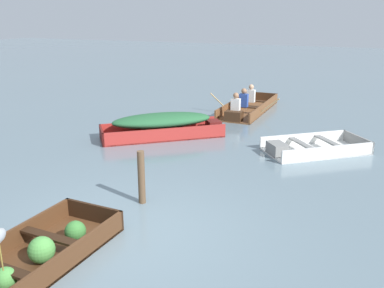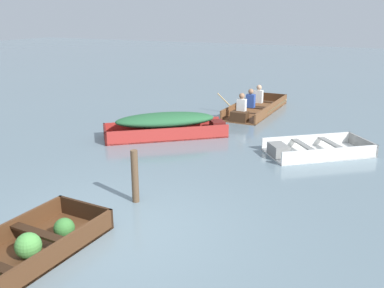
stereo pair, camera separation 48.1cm
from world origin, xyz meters
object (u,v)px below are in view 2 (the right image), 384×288
Objects in this scene: dinghy_dark_varnish_foreground at (14,257)px; skiff_white_mid_moored at (313,150)px; skiff_red_near_moored at (167,123)px; rowboat_wooden_brown_with_crew at (254,108)px; mooring_post at (135,176)px.

dinghy_dark_varnish_foreground is 7.24m from skiff_white_mid_moored.
skiff_red_near_moored reaches higher than dinghy_dark_varnish_foreground.
skiff_white_mid_moored is at bearing -53.39° from rowboat_wooden_brown_with_crew.
skiff_red_near_moored is 3.99m from skiff_white_mid_moored.
mooring_post reaches higher than skiff_red_near_moored.
dinghy_dark_varnish_foreground is 2.54m from mooring_post.
rowboat_wooden_brown_with_crew is at bearing 71.72° from skiff_red_near_moored.
rowboat_wooden_brown_with_crew is (1.28, 3.86, -0.21)m from skiff_red_near_moored.
skiff_red_near_moored is at bearing 100.57° from dinghy_dark_varnish_foreground.
skiff_red_near_moored is 1.20× the size of skiff_white_mid_moored.
skiff_red_near_moored is 4.28m from mooring_post.
mooring_post is at bearing 81.74° from dinghy_dark_varnish_foreground.
dinghy_dark_varnish_foreground is 6.59m from skiff_red_near_moored.
rowboat_wooden_brown_with_crew reaches higher than dinghy_dark_varnish_foreground.
mooring_post is at bearing -68.50° from skiff_red_near_moored.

